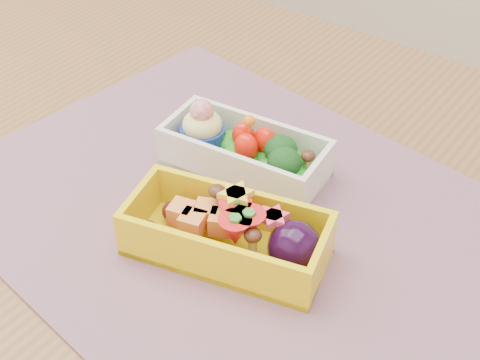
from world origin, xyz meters
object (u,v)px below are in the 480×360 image
Objects in this scene: bento_white at (244,151)px; bento_yellow at (231,233)px; placemat at (231,209)px; table at (229,255)px.

bento_white is 0.91× the size of bento_yellow.
placemat is 0.07m from bento_yellow.
placemat is 2.74× the size of bento_yellow.
bento_yellow reaches higher than table.
placemat is 3.00× the size of bento_white.
bento_white reaches higher than table.
table is at bearing -89.22° from bento_white.
bento_yellow is at bearing -52.67° from placemat.
placemat is (0.02, -0.02, 0.10)m from table.
placemat is at bearing -72.07° from bento_white.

